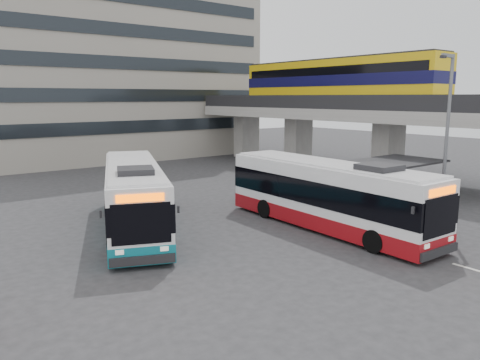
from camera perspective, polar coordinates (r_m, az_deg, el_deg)
ground at (r=21.30m, az=8.70°, el=-7.65°), size 120.00×120.00×0.00m
viaduct at (r=41.60m, az=12.24°, el=9.58°), size 8.00×32.00×9.68m
bike_shelter at (r=29.22m, az=15.98°, el=-0.45°), size 10.00×4.00×2.54m
office_block at (r=54.38m, az=-15.71°, el=16.13°), size 30.00×15.00×25.00m
road_markings at (r=21.44m, az=19.27°, el=-7.98°), size 0.15×7.60×0.01m
bus_main at (r=23.46m, az=10.62°, el=-1.88°), size 2.98×12.12×3.56m
bus_teal at (r=23.54m, az=-12.82°, el=-2.00°), size 6.87×11.87×3.49m
pedestrian at (r=20.30m, az=-9.93°, el=-5.76°), size 0.81×0.82×1.91m
lamp_post at (r=25.52m, az=23.87°, el=5.63°), size 1.49×0.38×8.49m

